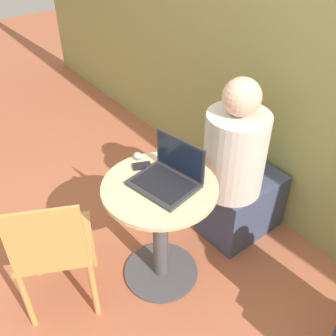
{
  "coord_description": "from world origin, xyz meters",
  "views": [
    {
      "loc": [
        1.31,
        -0.93,
        2.07
      ],
      "look_at": [
        0.01,
        0.05,
        0.83
      ],
      "focal_mm": 42.0,
      "sensor_mm": 36.0,
      "label": 1
    }
  ],
  "objects": [
    {
      "name": "laptop",
      "position": [
        0.01,
        0.05,
        0.77
      ],
      "size": [
        0.37,
        0.33,
        0.23
      ],
      "color": "#2D2D33",
      "rests_on": "round_table"
    },
    {
      "name": "cell_phone",
      "position": [
        -0.19,
        0.02,
        0.73
      ],
      "size": [
        0.09,
        0.12,
        0.02
      ],
      "color": "black",
      "rests_on": "round_table"
    },
    {
      "name": "ground_plane",
      "position": [
        0.0,
        0.0,
        0.0
      ],
      "size": [
        12.0,
        12.0,
        0.0
      ],
      "primitive_type": "plane",
      "color": "#B26042"
    },
    {
      "name": "round_table",
      "position": [
        0.0,
        0.0,
        0.46
      ],
      "size": [
        0.63,
        0.63,
        0.73
      ],
      "color": "#4C4C51",
      "rests_on": "ground_plane"
    },
    {
      "name": "back_wall",
      "position": [
        0.0,
        1.0,
        1.3
      ],
      "size": [
        7.0,
        0.05,
        2.6
      ],
      "color": "#939956",
      "rests_on": "ground_plane"
    },
    {
      "name": "computer_mouse",
      "position": [
        -0.28,
        0.04,
        0.75
      ],
      "size": [
        0.06,
        0.05,
        0.04
      ],
      "color": "#B2B2B7",
      "rests_on": "round_table"
    },
    {
      "name": "person_seated",
      "position": [
        0.01,
        0.61,
        0.49
      ],
      "size": [
        0.38,
        0.59,
        1.19
      ],
      "color": "#3D4766",
      "rests_on": "ground_plane"
    },
    {
      "name": "chair_empty",
      "position": [
        -0.17,
        -0.58,
        0.46
      ],
      "size": [
        0.53,
        0.53,
        0.86
      ],
      "color": "tan",
      "rests_on": "ground_plane"
    }
  ]
}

